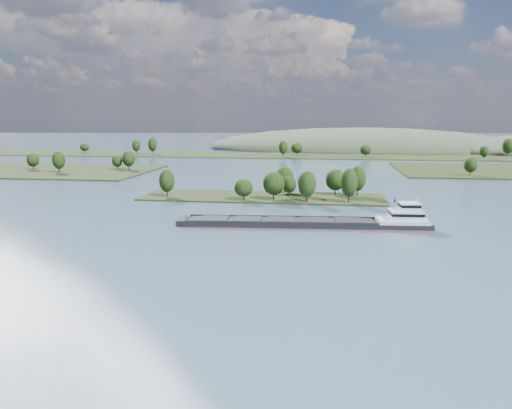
# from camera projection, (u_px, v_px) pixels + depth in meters

# --- Properties ---
(ground) EXTENTS (1800.00, 1800.00, 0.00)m
(ground) POSITION_uv_depth(u_px,v_px,m) (237.00, 230.00, 148.97)
(ground) COLOR #3C5768
(ground) RESTS_ON ground
(tree_island) EXTENTS (100.00, 31.01, 14.52)m
(tree_island) POSITION_uv_depth(u_px,v_px,m) (280.00, 189.00, 204.78)
(tree_island) COLOR black
(tree_island) RESTS_ON ground
(back_shoreline) EXTENTS (900.00, 60.00, 16.05)m
(back_shoreline) POSITION_uv_depth(u_px,v_px,m) (307.00, 155.00, 420.29)
(back_shoreline) COLOR black
(back_shoreline) RESTS_ON ground
(hill_west) EXTENTS (320.00, 160.00, 44.00)m
(hill_west) POSITION_uv_depth(u_px,v_px,m) (361.00, 149.00, 510.87)
(hill_west) COLOR #3A4731
(hill_west) RESTS_ON ground
(cargo_barge) EXTENTS (78.15, 15.06, 10.50)m
(cargo_barge) POSITION_uv_depth(u_px,v_px,m) (321.00, 222.00, 153.75)
(cargo_barge) COLOR black
(cargo_barge) RESTS_ON ground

